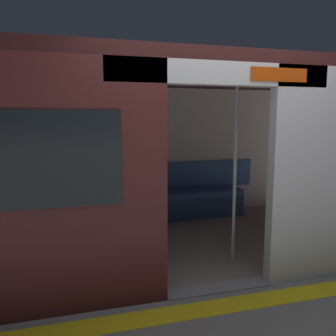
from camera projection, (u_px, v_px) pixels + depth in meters
The scene contains 9 objects.
ground_plane at pixel (217, 289), 3.28m from camera, with size 60.00×60.00×0.00m, color gray.
platform_edge_strip at pixel (231, 305), 3.00m from camera, with size 8.00×0.24×0.01m, color yellow.
train_car at pixel (173, 129), 4.25m from camera, with size 6.40×2.84×2.22m.
bench_seat at pixel (158, 199), 5.45m from camera, with size 2.86×0.44×0.44m.
person_seated at pixel (140, 181), 5.27m from camera, with size 0.55×0.68×1.17m.
handbag at pixel (116, 190), 5.30m from camera, with size 0.26×0.15×0.17m.
book at pixel (164, 191), 5.51m from camera, with size 0.15×0.22×0.03m, color #26598C.
grab_pole_door at pixel (158, 176), 3.47m from camera, with size 0.04×0.04×2.08m, color silver.
grab_pole_far at pixel (235, 170), 3.82m from camera, with size 0.04×0.04×2.08m, color silver.
Camera 1 is at (1.29, 2.84, 1.62)m, focal length 36.71 mm.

